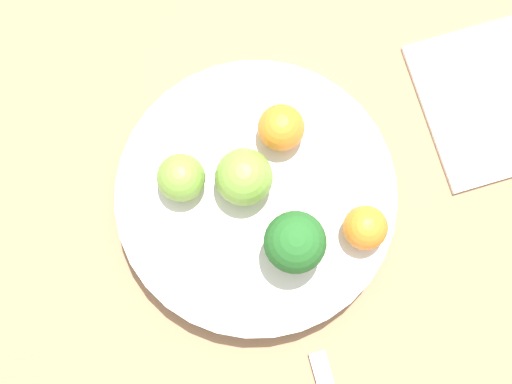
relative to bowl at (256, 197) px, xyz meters
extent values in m
plane|color=gray|center=(0.00, 0.00, -0.04)|extent=(6.00, 6.00, 0.00)
cube|color=#936D4C|center=(0.00, 0.00, -0.03)|extent=(1.20, 1.20, 0.02)
cylinder|color=silver|center=(0.00, 0.00, 0.00)|extent=(0.26, 0.26, 0.04)
cylinder|color=#99C17A|center=(-0.03, 0.05, 0.03)|extent=(0.02, 0.02, 0.02)
sphere|color=#236023|center=(-0.03, 0.05, 0.06)|extent=(0.06, 0.06, 0.06)
sphere|color=olive|center=(0.01, -0.01, 0.04)|extent=(0.05, 0.05, 0.05)
sphere|color=olive|center=(0.07, -0.02, 0.04)|extent=(0.04, 0.04, 0.04)
sphere|color=orange|center=(-0.03, -0.05, 0.04)|extent=(0.04, 0.04, 0.04)
sphere|color=orange|center=(-0.09, 0.05, 0.04)|extent=(0.04, 0.04, 0.04)
cube|color=white|center=(-0.26, -0.07, -0.01)|extent=(0.18, 0.18, 0.01)
camera|label=1|loc=(0.01, 0.12, 0.67)|focal=50.00mm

